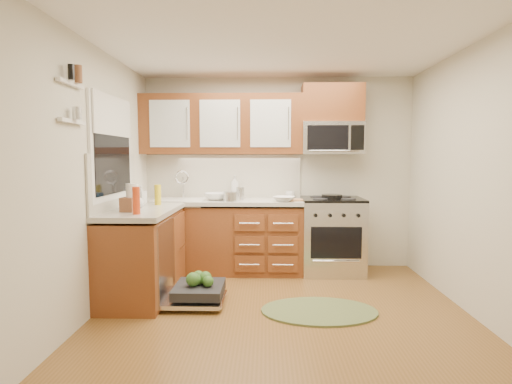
{
  "coord_description": "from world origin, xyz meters",
  "views": [
    {
      "loc": [
        -0.15,
        -3.57,
        1.46
      ],
      "look_at": [
        -0.26,
        0.85,
        1.07
      ],
      "focal_mm": 28.0,
      "sensor_mm": 36.0,
      "label": 1
    }
  ],
  "objects_px": {
    "cup": "(290,195)",
    "rug": "(319,311)",
    "microwave": "(332,138)",
    "dishwasher": "(195,294)",
    "stock_pot": "(231,196)",
    "paper_towel_roll": "(133,197)",
    "skillet": "(332,196)",
    "upper_cabinets": "(222,125)",
    "sink": "(180,209)",
    "bowl_a": "(284,199)",
    "range": "(332,235)",
    "cutting_board": "(293,200)",
    "bowl_b": "(216,197)"
  },
  "relations": [
    {
      "from": "upper_cabinets",
      "to": "microwave",
      "type": "xyz_separation_m",
      "value": [
        1.41,
        -0.02,
        -0.18
      ]
    },
    {
      "from": "upper_cabinets",
      "to": "stock_pot",
      "type": "height_order",
      "value": "upper_cabinets"
    },
    {
      "from": "stock_pot",
      "to": "cutting_board",
      "type": "relative_size",
      "value": 0.76
    },
    {
      "from": "bowl_a",
      "to": "cup",
      "type": "bearing_deg",
      "value": 76.06
    },
    {
      "from": "bowl_b",
      "to": "cup",
      "type": "distance_m",
      "value": 0.98
    },
    {
      "from": "cup",
      "to": "bowl_a",
      "type": "bearing_deg",
      "value": -103.94
    },
    {
      "from": "sink",
      "to": "microwave",
      "type": "bearing_deg",
      "value": 3.85
    },
    {
      "from": "range",
      "to": "cutting_board",
      "type": "height_order",
      "value": "range"
    },
    {
      "from": "upper_cabinets",
      "to": "rug",
      "type": "height_order",
      "value": "upper_cabinets"
    },
    {
      "from": "skillet",
      "to": "bowl_a",
      "type": "relative_size",
      "value": 1.0
    },
    {
      "from": "dishwasher",
      "to": "sink",
      "type": "bearing_deg",
      "value": 109.2
    },
    {
      "from": "sink",
      "to": "stock_pot",
      "type": "distance_m",
      "value": 0.72
    },
    {
      "from": "sink",
      "to": "paper_towel_roll",
      "type": "distance_m",
      "value": 1.14
    },
    {
      "from": "microwave",
      "to": "stock_pot",
      "type": "distance_m",
      "value": 1.48
    },
    {
      "from": "microwave",
      "to": "dishwasher",
      "type": "distance_m",
      "value": 2.55
    },
    {
      "from": "range",
      "to": "rug",
      "type": "height_order",
      "value": "range"
    },
    {
      "from": "microwave",
      "to": "dishwasher",
      "type": "height_order",
      "value": "microwave"
    },
    {
      "from": "microwave",
      "to": "cutting_board",
      "type": "xyz_separation_m",
      "value": [
        -0.5,
        -0.23,
        -0.77
      ]
    },
    {
      "from": "bowl_b",
      "to": "sink",
      "type": "bearing_deg",
      "value": 175.3
    },
    {
      "from": "skillet",
      "to": "rug",
      "type": "bearing_deg",
      "value": -103.66
    },
    {
      "from": "range",
      "to": "bowl_b",
      "type": "distance_m",
      "value": 1.54
    },
    {
      "from": "skillet",
      "to": "upper_cabinets",
      "type": "bearing_deg",
      "value": 172.31
    },
    {
      "from": "sink",
      "to": "stock_pot",
      "type": "relative_size",
      "value": 3.08
    },
    {
      "from": "upper_cabinets",
      "to": "sink",
      "type": "distance_m",
      "value": 1.21
    },
    {
      "from": "bowl_a",
      "to": "sink",
      "type": "bearing_deg",
      "value": 172.63
    },
    {
      "from": "cup",
      "to": "stock_pot",
      "type": "bearing_deg",
      "value": -151.43
    },
    {
      "from": "sink",
      "to": "bowl_a",
      "type": "relative_size",
      "value": 2.44
    },
    {
      "from": "cutting_board",
      "to": "sink",
      "type": "bearing_deg",
      "value": 175.94
    },
    {
      "from": "rug",
      "to": "paper_towel_roll",
      "type": "xyz_separation_m",
      "value": [
        -1.83,
        0.24,
        1.05
      ]
    },
    {
      "from": "microwave",
      "to": "cutting_board",
      "type": "distance_m",
      "value": 0.94
    },
    {
      "from": "microwave",
      "to": "dishwasher",
      "type": "relative_size",
      "value": 1.09
    },
    {
      "from": "upper_cabinets",
      "to": "sink",
      "type": "bearing_deg",
      "value": -163.55
    },
    {
      "from": "rug",
      "to": "sink",
      "type": "bearing_deg",
      "value": 140.63
    },
    {
      "from": "skillet",
      "to": "paper_towel_roll",
      "type": "height_order",
      "value": "paper_towel_roll"
    },
    {
      "from": "stock_pot",
      "to": "paper_towel_roll",
      "type": "bearing_deg",
      "value": -134.92
    },
    {
      "from": "dishwasher",
      "to": "rug",
      "type": "bearing_deg",
      "value": -9.18
    },
    {
      "from": "sink",
      "to": "paper_towel_roll",
      "type": "height_order",
      "value": "paper_towel_roll"
    },
    {
      "from": "stock_pot",
      "to": "cup",
      "type": "height_order",
      "value": "stock_pot"
    },
    {
      "from": "bowl_a",
      "to": "range",
      "type": "bearing_deg",
      "value": 16.28
    },
    {
      "from": "sink",
      "to": "dishwasher",
      "type": "xyz_separation_m",
      "value": [
        0.39,
        -1.12,
        -0.7
      ]
    },
    {
      "from": "sink",
      "to": "skillet",
      "type": "bearing_deg",
      "value": -0.98
    },
    {
      "from": "range",
      "to": "paper_towel_roll",
      "type": "relative_size",
      "value": 3.46
    },
    {
      "from": "cutting_board",
      "to": "microwave",
      "type": "bearing_deg",
      "value": 24.84
    },
    {
      "from": "paper_towel_roll",
      "to": "bowl_b",
      "type": "xyz_separation_m",
      "value": [
        0.7,
        1.04,
        -0.09
      ]
    },
    {
      "from": "cup",
      "to": "rug",
      "type": "bearing_deg",
      "value": -82.96
    },
    {
      "from": "rug",
      "to": "bowl_b",
      "type": "relative_size",
      "value": 3.86
    },
    {
      "from": "dishwasher",
      "to": "bowl_b",
      "type": "height_order",
      "value": "bowl_b"
    },
    {
      "from": "sink",
      "to": "cup",
      "type": "distance_m",
      "value": 1.44
    },
    {
      "from": "upper_cabinets",
      "to": "bowl_b",
      "type": "bearing_deg",
      "value": -105.23
    },
    {
      "from": "range",
      "to": "sink",
      "type": "relative_size",
      "value": 1.53
    }
  ]
}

